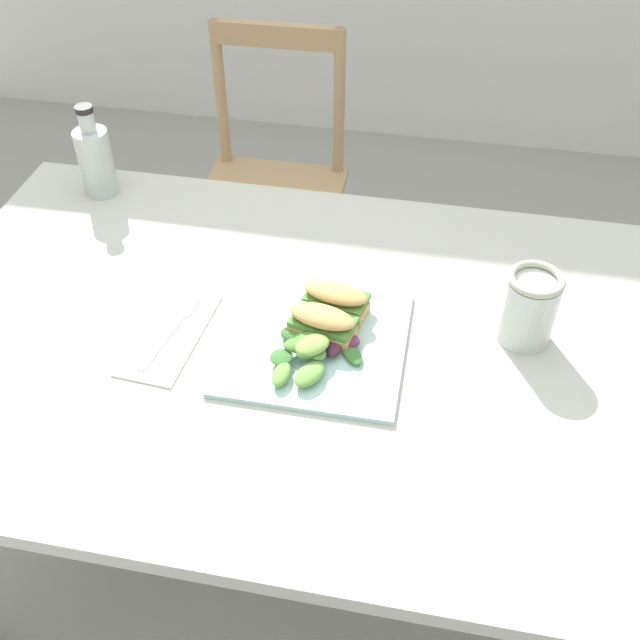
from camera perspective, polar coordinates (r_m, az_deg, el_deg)
name	(u,v)px	position (r m, az deg, el deg)	size (l,w,h in m)	color
ground_plane	(276,520)	(1.91, -3.38, -15.14)	(7.93, 7.93, 0.00)	gray
dining_table	(283,381)	(1.35, -2.90, -4.75)	(1.31, 0.89, 0.74)	#BCB7AD
chair_wooden_far	(272,190)	(2.15, -3.75, 9.96)	(0.41, 0.41, 0.87)	tan
plate_lunch	(315,342)	(1.24, -0.35, -1.74)	(0.30, 0.30, 0.01)	silver
sandwich_half_front	(322,323)	(1.22, 0.16, -0.22)	(0.12, 0.08, 0.06)	tan
sandwich_half_back	(335,299)	(1.27, 1.18, 1.63)	(0.12, 0.08, 0.06)	tan
salad_mixed_greens	(311,349)	(1.20, -0.68, -2.22)	(0.16, 0.16, 0.04)	#3D7033
napkin_folded	(169,334)	(1.28, -11.55, -1.09)	(0.11, 0.23, 0.00)	white
fork_on_napkin	(174,326)	(1.29, -11.20, -0.48)	(0.05, 0.19, 0.00)	silver
bottle_cold_brew	(97,164)	(1.64, -16.85, 11.47)	(0.07, 0.07, 0.20)	black
mason_jar_iced_tea	(528,310)	(1.26, 15.77, 0.71)	(0.09, 0.09, 0.13)	gold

